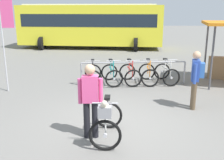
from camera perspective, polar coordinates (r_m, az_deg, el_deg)
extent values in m
plane|color=slate|center=(6.57, 0.61, -9.43)|extent=(80.00, 80.00, 0.00)
cylinder|color=#99999E|center=(9.63, -6.68, 1.20)|extent=(0.06, 0.06, 0.85)
cylinder|color=#99999E|center=(10.20, 15.49, 1.53)|extent=(0.06, 0.06, 0.85)
cylinder|color=#99999E|center=(9.64, 4.78, 3.85)|extent=(3.84, 0.41, 0.05)
torus|color=black|center=(10.31, -4.15, 1.66)|extent=(0.66, 0.13, 0.66)
cylinder|color=#B7B7BC|center=(10.31, -4.15, 1.66)|extent=(0.09, 0.07, 0.08)
torus|color=black|center=(9.33, -4.18, 0.20)|extent=(0.66, 0.13, 0.66)
cylinder|color=#B7B7BC|center=(9.33, -4.18, 0.20)|extent=(0.09, 0.07, 0.08)
cube|color=black|center=(9.77, -4.19, 2.24)|extent=(0.12, 0.92, 0.04)
cube|color=black|center=(9.67, -4.22, 3.48)|extent=(0.09, 0.61, 0.04)
cylinder|color=black|center=(9.94, -4.19, 2.76)|extent=(0.03, 0.03, 0.55)
cube|color=black|center=(9.88, -4.22, 4.32)|extent=(0.14, 0.25, 0.06)
cylinder|color=black|center=(9.37, -4.21, 2.25)|extent=(0.03, 0.03, 0.63)
cylinder|color=#B7B7BC|center=(9.30, -4.25, 4.14)|extent=(0.52, 0.08, 0.03)
torus|color=black|center=(10.33, -0.60, 1.72)|extent=(0.66, 0.23, 0.66)
cylinder|color=#B7B7BC|center=(10.33, -0.60, 1.72)|extent=(0.09, 0.08, 0.08)
torus|color=black|center=(9.36, 0.48, 0.29)|extent=(0.66, 0.23, 0.66)
cylinder|color=#B7B7BC|center=(9.36, 0.48, 0.29)|extent=(0.09, 0.08, 0.08)
cube|color=teal|center=(9.79, -0.09, 2.31)|extent=(0.23, 0.91, 0.04)
cube|color=teal|center=(9.69, -0.03, 3.54)|extent=(0.16, 0.61, 0.04)
cylinder|color=teal|center=(9.95, -0.28, 2.82)|extent=(0.03, 0.03, 0.55)
cube|color=black|center=(9.90, -0.28, 4.38)|extent=(0.17, 0.26, 0.06)
cylinder|color=teal|center=(9.40, 0.34, 2.33)|extent=(0.03, 0.03, 0.63)
cylinder|color=#B7B7BC|center=(9.33, 0.35, 4.22)|extent=(0.51, 0.14, 0.03)
torus|color=black|center=(10.39, 3.34, 1.78)|extent=(0.66, 0.19, 0.66)
cylinder|color=#B7B7BC|center=(10.39, 3.34, 1.78)|extent=(0.09, 0.07, 0.08)
torus|color=black|center=(9.43, 4.64, 0.36)|extent=(0.66, 0.19, 0.66)
cylinder|color=#B7B7BC|center=(9.43, 4.64, 0.36)|extent=(0.09, 0.07, 0.08)
cube|color=red|center=(9.86, 3.98, 2.37)|extent=(0.20, 0.91, 0.04)
cube|color=red|center=(9.76, 4.07, 3.59)|extent=(0.15, 0.61, 0.04)
cylinder|color=red|center=(10.02, 3.75, 2.88)|extent=(0.03, 0.03, 0.55)
cube|color=black|center=(9.97, 3.78, 4.42)|extent=(0.16, 0.26, 0.06)
cylinder|color=red|center=(9.47, 4.51, 2.39)|extent=(0.03, 0.03, 0.63)
cylinder|color=#B7B7BC|center=(9.41, 4.54, 4.26)|extent=(0.52, 0.12, 0.03)
torus|color=black|center=(10.52, 7.58, 1.83)|extent=(0.66, 0.10, 0.66)
cylinder|color=#B7B7BC|center=(10.52, 7.58, 1.83)|extent=(0.08, 0.06, 0.08)
torus|color=black|center=(9.54, 8.30, 0.42)|extent=(0.66, 0.10, 0.66)
cylinder|color=#B7B7BC|center=(9.54, 8.30, 0.42)|extent=(0.08, 0.06, 0.08)
cube|color=orange|center=(9.98, 7.97, 2.41)|extent=(0.05, 0.92, 0.04)
cube|color=orange|center=(9.88, 8.05, 3.62)|extent=(0.05, 0.61, 0.04)
cylinder|color=orange|center=(10.15, 7.85, 2.92)|extent=(0.03, 0.03, 0.55)
cube|color=black|center=(10.09, 7.91, 4.44)|extent=(0.12, 0.24, 0.06)
cylinder|color=orange|center=(9.58, 8.27, 2.43)|extent=(0.03, 0.03, 0.63)
cylinder|color=#B7B7BC|center=(9.52, 8.35, 4.27)|extent=(0.52, 0.04, 0.03)
torus|color=black|center=(10.66, 10.84, 1.87)|extent=(0.66, 0.19, 0.66)
cylinder|color=#B7B7BC|center=(10.66, 10.84, 1.87)|extent=(0.09, 0.07, 0.08)
torus|color=black|center=(9.73, 12.81, 0.49)|extent=(0.66, 0.19, 0.66)
cylinder|color=#B7B7BC|center=(9.73, 12.81, 0.49)|extent=(0.09, 0.07, 0.08)
cube|color=silver|center=(10.14, 11.84, 2.45)|extent=(0.20, 0.91, 0.04)
cube|color=silver|center=(10.05, 12.01, 3.63)|extent=(0.14, 0.61, 0.04)
cylinder|color=silver|center=(10.30, 11.51, 2.94)|extent=(0.03, 0.03, 0.55)
cube|color=black|center=(10.25, 11.59, 4.44)|extent=(0.16, 0.26, 0.06)
cylinder|color=silver|center=(9.77, 12.66, 2.46)|extent=(0.03, 0.03, 0.63)
cylinder|color=#B7B7BC|center=(9.71, 12.76, 4.27)|extent=(0.52, 0.12, 0.03)
torus|color=black|center=(6.19, -0.80, -7.67)|extent=(0.66, 0.08, 0.66)
cylinder|color=#B7B7BC|center=(6.19, -0.80, -7.67)|extent=(0.08, 0.06, 0.08)
torus|color=black|center=(5.27, -1.52, -11.98)|extent=(0.66, 0.08, 0.66)
cylinder|color=#B7B7BC|center=(5.27, -1.52, -11.98)|extent=(0.08, 0.06, 0.08)
cube|color=silver|center=(5.64, -1.14, -7.58)|extent=(0.06, 0.92, 0.04)
cube|color=silver|center=(5.51, -1.19, -5.62)|extent=(0.05, 0.61, 0.04)
cylinder|color=silver|center=(5.79, -1.02, -6.42)|extent=(0.03, 0.03, 0.55)
cube|color=black|center=(5.69, -1.03, -3.84)|extent=(0.13, 0.24, 0.06)
cylinder|color=silver|center=(5.25, -1.44, -8.30)|extent=(0.03, 0.03, 0.63)
cylinder|color=#B7B7BC|center=(5.13, -1.46, -5.07)|extent=(0.52, 0.04, 0.03)
cube|color=gray|center=(5.04, -1.58, -6.92)|extent=(0.26, 0.21, 0.22)
ellipsoid|color=beige|center=(5.00, -1.59, -5.85)|extent=(0.18, 0.16, 0.16)
sphere|color=beige|center=(4.89, -1.67, -5.10)|extent=(0.11, 0.11, 0.11)
cylinder|color=black|center=(5.78, -5.51, -8.62)|extent=(0.14, 0.14, 0.82)
cylinder|color=black|center=(5.77, -3.70, -8.62)|extent=(0.14, 0.14, 0.82)
cube|color=#E54C8C|center=(5.53, -4.76, -1.97)|extent=(0.35, 0.22, 0.58)
cylinder|color=#E54C8C|center=(5.58, -7.00, -2.41)|extent=(0.09, 0.09, 0.55)
cylinder|color=#E54C8C|center=(5.55, -2.47, -2.38)|extent=(0.09, 0.09, 0.55)
sphere|color=tan|center=(5.42, -4.86, 2.28)|extent=(0.22, 0.22, 0.22)
cylinder|color=brown|center=(7.64, 17.36, -3.25)|extent=(0.14, 0.14, 0.82)
cylinder|color=brown|center=(7.81, 17.30, -2.84)|extent=(0.14, 0.14, 0.82)
cube|color=#2D4CA5|center=(7.55, 17.75, 2.01)|extent=(0.27, 0.38, 0.58)
cylinder|color=#2D4CA5|center=(7.34, 17.65, 1.27)|extent=(0.09, 0.09, 0.55)
cylinder|color=#2D4CA5|center=(7.77, 17.48, 2.02)|extent=(0.09, 0.09, 0.55)
sphere|color=tan|center=(7.47, 18.01, 5.15)|extent=(0.22, 0.22, 0.22)
cube|color=#3366B2|center=(7.55, 18.97, 2.08)|extent=(0.19, 0.28, 0.40)
cube|color=yellow|center=(19.10, -4.65, 11.88)|extent=(10.16, 3.26, 2.70)
cube|color=#19232D|center=(19.09, -4.68, 12.93)|extent=(9.37, 3.22, 0.84)
cube|color=silver|center=(19.07, -4.75, 16.05)|extent=(9.15, 2.94, 0.08)
cylinder|color=black|center=(18.89, -15.11, 7.71)|extent=(0.32, 0.92, 0.90)
cylinder|color=black|center=(21.22, -12.72, 8.63)|extent=(0.32, 0.92, 0.90)
cylinder|color=black|center=(17.65, 5.21, 7.68)|extent=(0.32, 0.92, 0.90)
cylinder|color=black|center=(20.14, 5.32, 8.60)|extent=(0.32, 0.92, 0.90)
cylinder|color=#4C4C51|center=(11.34, 19.79, 6.00)|extent=(0.07, 0.07, 2.20)
cylinder|color=#4C4C51|center=(9.58, 20.97, 4.35)|extent=(0.07, 0.07, 2.20)
cylinder|color=#B2B2B7|center=(9.40, -22.59, 7.10)|extent=(0.05, 0.05, 3.20)
cube|color=#E54C8C|center=(9.25, -21.98, 13.59)|extent=(0.40, 0.03, 1.00)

